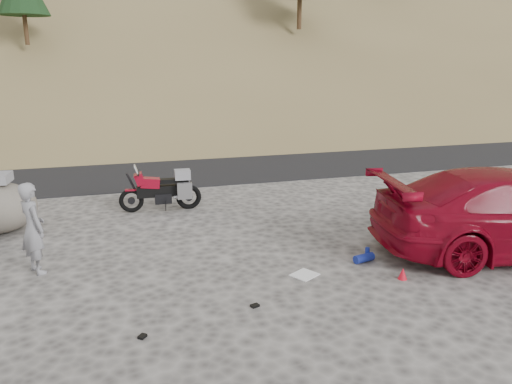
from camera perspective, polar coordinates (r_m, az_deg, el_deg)
The scene contains 10 objects.
ground at distance 9.36m, azimuth -8.36°, elevation -8.13°, with size 140.00×140.00×0.00m, color #474442.
road at distance 17.95m, azimuth -12.56°, elevation 2.88°, with size 120.00×7.00×0.05m, color black.
motorcycle at distance 12.51m, azimuth -10.45°, elevation 0.20°, with size 2.02×0.63×1.20m.
man at distance 9.74m, azimuth -23.63°, elevation -8.33°, with size 0.59×0.39×1.63m, color gray.
gear_white_cloth at distance 8.85m, azimuth 5.57°, elevation -9.40°, with size 0.42×0.38×0.01m, color white.
gear_blue_mat at distance 9.52m, azimuth 12.23°, elevation -7.38°, with size 0.16×0.16×0.40m, color navy.
gear_bottle at distance 9.65m, azimuth 12.60°, elevation -6.86°, with size 0.08×0.08×0.23m, color navy.
gear_funnel at distance 8.98m, azimuth 16.43°, elevation -8.93°, with size 0.16×0.16×0.20m, color red.
gear_glove_a at distance 7.77m, azimuth -0.13°, elevation -12.85°, with size 0.13×0.09×0.04m, color black.
gear_glove_b at distance 7.18m, azimuth -12.86°, elevation -15.79°, with size 0.11×0.09×0.04m, color black.
Camera 1 is at (-1.12, -8.55, 3.64)m, focal length 35.00 mm.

